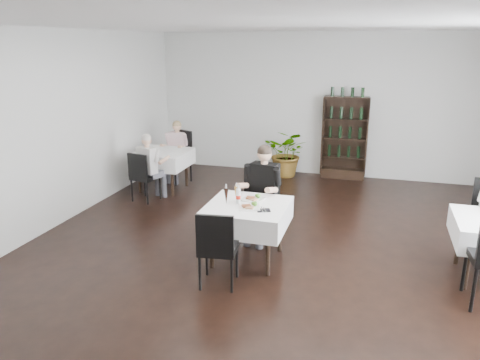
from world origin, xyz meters
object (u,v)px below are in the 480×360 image
(wine_shelf, at_px, (345,139))
(potted_tree, at_px, (288,153))
(diner_main, at_px, (262,187))
(main_table, at_px, (247,215))

(wine_shelf, distance_m, potted_tree, 1.22)
(potted_tree, relative_size, diner_main, 0.72)
(wine_shelf, distance_m, main_table, 4.41)
(wine_shelf, xyz_separation_m, potted_tree, (-1.15, -0.21, -0.34))
(potted_tree, height_order, diner_main, diner_main)
(main_table, height_order, diner_main, diner_main)
(wine_shelf, distance_m, diner_main, 3.75)
(wine_shelf, relative_size, main_table, 1.70)
(wine_shelf, xyz_separation_m, diner_main, (-0.87, -3.65, -0.03))
(wine_shelf, relative_size, diner_main, 1.24)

